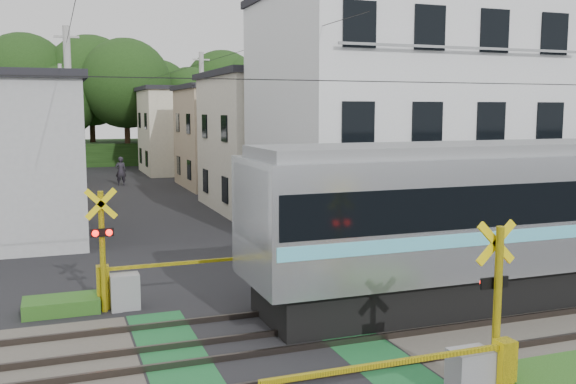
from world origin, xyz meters
name	(u,v)px	position (x,y,z in m)	size (l,w,h in m)	color
ground	(265,346)	(0.00, 0.00, 0.00)	(120.00, 120.00, 0.00)	black
track_bed	(265,345)	(0.00, 0.00, 0.04)	(120.00, 120.00, 0.14)	#47423A
crossing_signal_near	(477,361)	(2.59, -3.65, 0.71)	(4.74, 0.65, 3.09)	yellow
crossing_signal_far	(121,281)	(-2.59, 3.65, 0.71)	(4.74, 0.65, 3.09)	yellow
apartment_block	(399,117)	(8.50, 9.49, 4.66)	(10.20, 8.36, 9.30)	silver
houses_row	(131,139)	(0.25, 25.92, 3.24)	(22.07, 31.35, 6.80)	#A8AAAD
tree_hill	(98,100)	(-0.07, 48.75, 5.80)	(40.00, 13.56, 11.60)	#1B3812
catenary	(506,163)	(6.00, 0.03, 3.70)	(60.00, 5.04, 7.00)	#2D2D33
utility_poles	(112,126)	(-1.05, 23.01, 4.08)	(7.90, 42.00, 8.00)	#A5A5A0
pedestrian	(121,171)	(0.04, 30.70, 0.95)	(0.69, 0.45, 1.89)	#26232C
weed_patches	(343,330)	(1.76, -0.09, 0.18)	(10.25, 8.80, 0.40)	#2D5E1E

